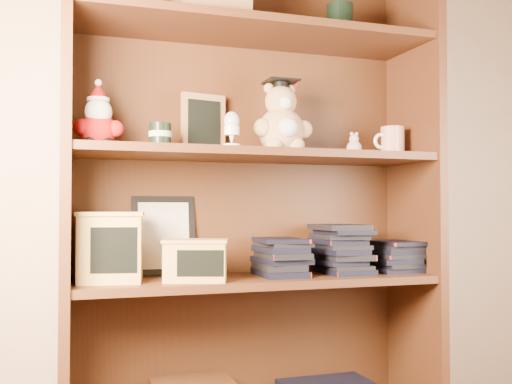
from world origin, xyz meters
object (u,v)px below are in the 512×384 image
Objects in this scene: bookcase at (250,205)px; teacher_mug at (392,141)px; grad_teddy_bear at (282,124)px; treats_box at (111,246)px.

bookcase is 0.55m from teacher_mug.
grad_teddy_bear reaches higher than treats_box.
teacher_mug is 0.53× the size of treats_box.
bookcase is 14.03× the size of teacher_mug.
bookcase is 6.58× the size of grad_teddy_bear.
bookcase is 7.38× the size of treats_box.
grad_teddy_bear is at bearing -33.34° from bookcase.
teacher_mug is at bearing 0.05° from treats_box.
grad_teddy_bear reaches higher than teacher_mug.
teacher_mug is at bearing -5.78° from bookcase.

